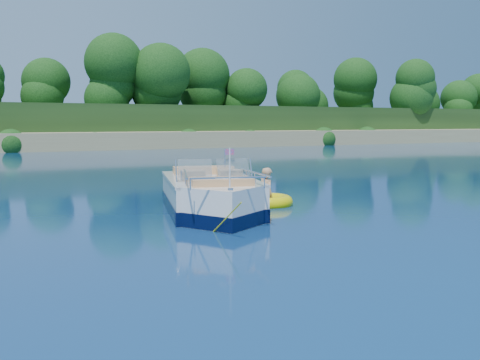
# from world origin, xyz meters

# --- Properties ---
(ground) EXTENTS (160.00, 160.00, 0.00)m
(ground) POSITION_xyz_m (0.00, 0.00, 0.00)
(ground) COLOR #0B1B4D
(ground) RESTS_ON ground
(shoreline) EXTENTS (170.00, 59.00, 6.00)m
(shoreline) POSITION_xyz_m (0.00, 63.77, 0.98)
(shoreline) COLOR tan
(shoreline) RESTS_ON ground
(treeline) EXTENTS (150.00, 7.12, 8.19)m
(treeline) POSITION_xyz_m (0.04, 41.01, 5.55)
(treeline) COLOR black
(treeline) RESTS_ON ground
(motorboat) EXTENTS (3.15, 6.13, 2.08)m
(motorboat) POSITION_xyz_m (-2.64, 1.80, 0.40)
(motorboat) COLOR white
(motorboat) RESTS_ON ground
(tow_tube) EXTENTS (1.50, 1.50, 0.38)m
(tow_tube) POSITION_xyz_m (-0.62, 2.44, 0.10)
(tow_tube) COLOR #E8DC04
(tow_tube) RESTS_ON ground
(boy) EXTENTS (0.53, 0.92, 1.71)m
(boy) POSITION_xyz_m (-0.71, 2.47, 0.00)
(boy) COLOR tan
(boy) RESTS_ON ground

